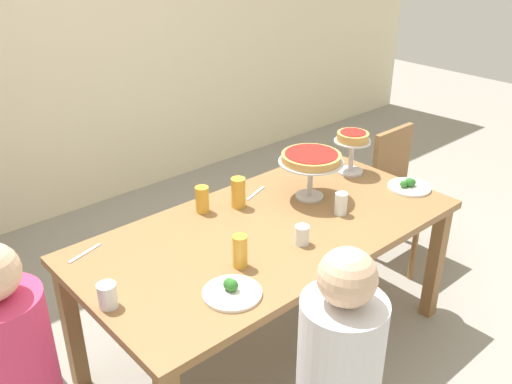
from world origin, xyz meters
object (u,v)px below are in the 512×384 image
Objects in this scene: dining_table at (270,241)px; salad_plate_near_diner at (232,291)px; beer_glass_amber_short at (238,193)px; chair_head_east at (403,189)px; beer_glass_amber_spare at (202,199)px; water_glass_clear_spare at (302,235)px; water_glass_clear_far at (341,204)px; cutlery_fork_near at (85,253)px; cutlery_knife_near at (256,193)px; deep_dish_pizza_stand at (311,161)px; beer_glass_amber_tall at (240,251)px; water_glass_clear_near at (108,295)px; salad_plate_far_diner at (409,186)px; personal_pizza_stand at (352,142)px.

dining_table is 0.56m from salad_plate_near_diner.
chair_head_east is at bearing -7.39° from beer_glass_amber_short.
beer_glass_amber_spare is 1.51× the size of water_glass_clear_spare.
beer_glass_amber_spare is 0.57m from water_glass_clear_spare.
water_glass_clear_far is 0.64× the size of cutlery_fork_near.
water_glass_clear_far is at bearing 91.82° from cutlery_knife_near.
beer_glass_amber_tall is (-0.69, -0.25, -0.14)m from deep_dish_pizza_stand.
chair_head_east is 1.31m from beer_glass_amber_short.
beer_glass_amber_spare is at bearing 70.87° from beer_glass_amber_tall.
dining_table is at bearing -166.22° from deep_dish_pizza_stand.
beer_glass_amber_tall is 0.82× the size of cutlery_fork_near.
beer_glass_amber_spare is 0.34m from cutlery_knife_near.
deep_dish_pizza_stand reaches higher than cutlery_knife_near.
chair_head_east reaches higher than water_glass_clear_far.
beer_glass_amber_tall reaches higher than water_glass_clear_near.
dining_table is 12.62× the size of beer_glass_amber_tall.
salad_plate_far_diner is at bearing -5.51° from water_glass_clear_near.
deep_dish_pizza_stand is at bearing -171.33° from personal_pizza_stand.
beer_glass_amber_tall reaches higher than salad_plate_far_diner.
water_glass_clear_spare is at bearing 127.09° from cutlery_fork_near.
dining_table is at bearing 2.22° from water_glass_clear_near.
salad_plate_near_diner is at bearing -160.53° from personal_pizza_stand.
beer_glass_amber_spare reaches higher than cutlery_fork_near.
personal_pizza_stand is at bearing 25.01° from water_glass_clear_spare.
salad_plate_far_diner is 1.29× the size of cutlery_knife_near.
personal_pizza_stand reaches higher than cutlery_knife_near.
dining_table is 7.54× the size of personal_pizza_stand.
deep_dish_pizza_stand is 2.28× the size of beer_glass_amber_tall.
water_glass_clear_near is 1.11× the size of water_glass_clear_spare.
salad_plate_near_diner reaches higher than cutlery_knife_near.
beer_glass_amber_tall is 1.64× the size of water_glass_clear_spare.
water_glass_clear_spare reaches higher than salad_plate_far_diner.
beer_glass_amber_spare reaches higher than chair_head_east.
chair_head_east is 1.65m from beer_glass_amber_tall.
water_glass_clear_spare is at bearing -179.53° from salad_plate_far_diner.
salad_plate_near_diner is at bearing -155.75° from deep_dish_pizza_stand.
beer_glass_amber_tall is 0.82× the size of cutlery_knife_near.
dining_table is 16.16× the size of water_glass_clear_far.
beer_glass_amber_short reaches higher than water_glass_clear_far.
water_glass_clear_far is (0.67, 0.02, -0.02)m from beer_glass_amber_tall.
personal_pizza_stand reaches higher than cutlery_fork_near.
beer_glass_amber_short is at bearing 50.75° from beer_glass_amber_tall.
water_glass_clear_near is at bearing -173.54° from personal_pizza_stand.
personal_pizza_stand is at bearing 11.13° from dining_table.
cutlery_fork_near is (-0.80, 0.11, -0.08)m from beer_glass_amber_short.
beer_glass_amber_tall is 0.33m from water_glass_clear_spare.
salad_plate_far_diner is 1.29× the size of cutlery_fork_near.
salad_plate_near_diner is at bearing -170.30° from water_glass_clear_spare.
beer_glass_amber_short reaches higher than salad_plate_far_diner.
beer_glass_amber_spare is at bearing -9.58° from chair_head_east.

